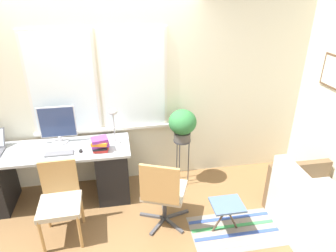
{
  "coord_description": "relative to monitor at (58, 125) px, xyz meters",
  "views": [
    {
      "loc": [
        0.2,
        -3.09,
        2.64
      ],
      "look_at": [
        0.77,
        0.16,
        1.05
      ],
      "focal_mm": 32.0,
      "sensor_mm": 36.0,
      "label": 1
    }
  ],
  "objects": [
    {
      "name": "monitor",
      "position": [
        0.0,
        0.0,
        0.0
      ],
      "size": [
        0.45,
        0.2,
        0.49
      ],
      "color": "silver",
      "rests_on": "desk"
    },
    {
      "name": "potted_plant",
      "position": [
        1.59,
        -0.09,
        -0.07
      ],
      "size": [
        0.37,
        0.37,
        0.43
      ],
      "color": "#514C47",
      "rests_on": "plant_stand"
    },
    {
      "name": "desk",
      "position": [
        -0.11,
        -0.18,
        -0.61
      ],
      "size": [
        1.97,
        0.63,
        0.77
      ],
      "color": "#9EA3A8",
      "rests_on": "ground_plane"
    },
    {
      "name": "ground_plane",
      "position": [
        0.58,
        -0.5,
        -1.02
      ],
      "size": [
        14.0,
        14.0,
        0.0
      ],
      "primitive_type": "plane",
      "color": "brown"
    },
    {
      "name": "folding_stool",
      "position": [
        1.9,
        -1.09,
        -0.68
      ],
      "size": [
        0.36,
        0.3,
        0.39
      ],
      "color": "slate",
      "rests_on": "ground_plane"
    },
    {
      "name": "office_chair_swivel",
      "position": [
        1.2,
        -0.87,
        -0.54
      ],
      "size": [
        0.62,
        0.64,
        0.92
      ],
      "rotation": [
        0.0,
        0.0,
        2.75
      ],
      "color": "#47474C",
      "rests_on": "ground_plane"
    },
    {
      "name": "wall_right_with_picture",
      "position": [
        3.43,
        -0.5,
        0.33
      ],
      "size": [
        0.08,
        9.0,
        2.7
      ],
      "color": "beige",
      "rests_on": "ground_plane"
    },
    {
      "name": "wall_back_with_window",
      "position": [
        0.58,
        0.21,
        0.33
      ],
      "size": [
        9.0,
        0.12,
        2.7
      ],
      "color": "beige",
      "rests_on": "ground_plane"
    },
    {
      "name": "couch_loveseat",
      "position": [
        2.89,
        -1.45,
        -0.74
      ],
      "size": [
        0.81,
        1.37,
        0.81
      ],
      "rotation": [
        0.0,
        0.0,
        1.57
      ],
      "color": "beige",
      "rests_on": "ground_plane"
    },
    {
      "name": "plant_stand",
      "position": [
        1.59,
        -0.09,
        -0.42
      ],
      "size": [
        0.24,
        0.24,
        0.7
      ],
      "color": "#333338",
      "rests_on": "ground_plane"
    },
    {
      "name": "desk_lamp",
      "position": [
        0.7,
        -0.12,
        0.07
      ],
      "size": [
        0.15,
        0.15,
        0.46
      ],
      "color": "#ADADB2",
      "rests_on": "desk"
    },
    {
      "name": "floor_rug_striped",
      "position": [
        2.07,
        -1.13,
        -1.02
      ],
      "size": [
        1.15,
        0.62,
        0.01
      ],
      "color": "gray",
      "rests_on": "ground_plane"
    },
    {
      "name": "desk_chair_wooden",
      "position": [
        0.06,
        -0.81,
        -0.54
      ],
      "size": [
        0.46,
        0.47,
        0.88
      ],
      "rotation": [
        0.0,
        0.0,
        0.03
      ],
      "color": "#B2844C",
      "rests_on": "ground_plane"
    },
    {
      "name": "keyboard",
      "position": [
        0.03,
        -0.31,
        -0.24
      ],
      "size": [
        0.33,
        0.11,
        0.02
      ],
      "color": "slate",
      "rests_on": "desk"
    },
    {
      "name": "mouse",
      "position": [
        0.28,
        -0.3,
        -0.23
      ],
      "size": [
        0.04,
        0.07,
        0.03
      ],
      "color": "black",
      "rests_on": "desk"
    },
    {
      "name": "book_stack",
      "position": [
        0.52,
        -0.32,
        -0.16
      ],
      "size": [
        0.23,
        0.19,
        0.17
      ],
      "color": "red",
      "rests_on": "desk"
    }
  ]
}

